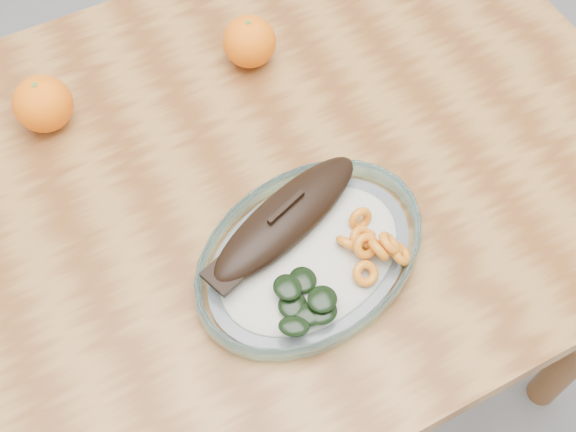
{
  "coord_description": "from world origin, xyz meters",
  "views": [
    {
      "loc": [
        -0.18,
        -0.52,
        1.55
      ],
      "look_at": [
        0.04,
        -0.1,
        0.77
      ],
      "focal_mm": 45.0,
      "sensor_mm": 36.0,
      "label": 1
    }
  ],
  "objects_px": {
    "orange_left": "(43,104)",
    "plated_meal": "(310,252)",
    "orange_right": "(249,42)",
    "dining_table": "(231,219)"
  },
  "relations": [
    {
      "from": "dining_table",
      "to": "plated_meal",
      "type": "height_order",
      "value": "plated_meal"
    },
    {
      "from": "plated_meal",
      "to": "orange_left",
      "type": "bearing_deg",
      "value": 107.45
    },
    {
      "from": "dining_table",
      "to": "orange_right",
      "type": "xyz_separation_m",
      "value": [
        0.12,
        0.18,
        0.14
      ]
    },
    {
      "from": "orange_left",
      "to": "orange_right",
      "type": "xyz_separation_m",
      "value": [
        0.3,
        -0.02,
        -0.0
      ]
    },
    {
      "from": "orange_right",
      "to": "plated_meal",
      "type": "bearing_deg",
      "value": -103.74
    },
    {
      "from": "orange_left",
      "to": "plated_meal",
      "type": "bearing_deg",
      "value": -58.69
    },
    {
      "from": "orange_left",
      "to": "orange_right",
      "type": "relative_size",
      "value": 1.03
    },
    {
      "from": "plated_meal",
      "to": "orange_left",
      "type": "xyz_separation_m",
      "value": [
        -0.22,
        0.36,
        0.02
      ]
    },
    {
      "from": "dining_table",
      "to": "orange_right",
      "type": "height_order",
      "value": "orange_right"
    },
    {
      "from": "dining_table",
      "to": "orange_left",
      "type": "bearing_deg",
      "value": 130.89
    }
  ]
}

